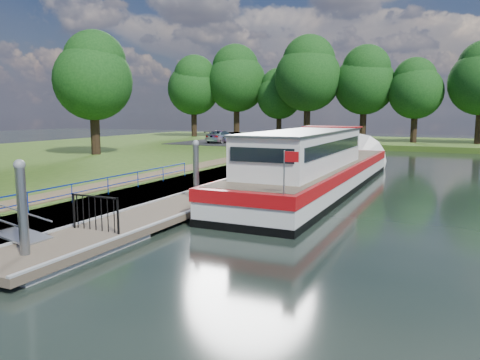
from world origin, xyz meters
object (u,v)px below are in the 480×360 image
at_px(car_a, 277,138).
at_px(car_d, 278,136).
at_px(barge, 321,169).
at_px(car_c, 221,136).
at_px(car_b, 236,137).
at_px(pontoon, 240,188).

height_order(car_a, car_d, car_a).
bearing_deg(barge, car_c, 129.08).
xyz_separation_m(car_c, car_d, (4.86, 4.52, -0.09)).
relative_size(barge, car_b, 6.22).
height_order(barge, car_b, barge).
bearing_deg(barge, car_d, 115.31).
height_order(car_a, car_c, car_c).
distance_m(barge, car_d, 27.81).
bearing_deg(car_d, car_c, -145.56).
height_order(pontoon, barge, barge).
bearing_deg(car_c, car_b, -142.65).
distance_m(car_a, car_b, 5.06).
xyz_separation_m(car_b, car_c, (-1.31, -0.96, 0.10)).
bearing_deg(car_c, car_d, -135.82).
relative_size(pontoon, car_c, 6.55).
bearing_deg(car_c, pontoon, 120.66).
distance_m(car_b, car_d, 5.03).
xyz_separation_m(pontoon, car_a, (-6.82, 23.64, 1.23)).
bearing_deg(car_b, barge, -135.98).
bearing_deg(car_b, car_a, -88.78).
height_order(car_b, car_d, car_d).
height_order(car_c, car_d, car_c).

